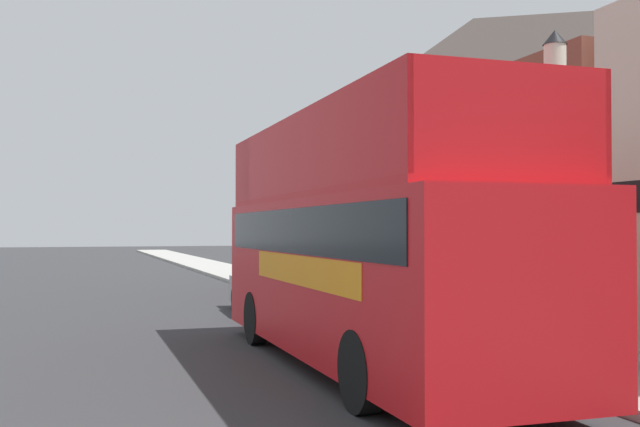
% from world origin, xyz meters
% --- Properties ---
extents(ground_plane, '(144.00, 144.00, 0.00)m').
position_xyz_m(ground_plane, '(0.00, 21.00, 0.00)').
color(ground_plane, '#333335').
extents(sidewalk, '(2.85, 108.00, 0.14)m').
position_xyz_m(sidewalk, '(7.20, 18.00, 0.07)').
color(sidewalk, '#ADAAA3').
rests_on(sidewalk, ground_plane).
extents(brick_terrace_rear, '(6.00, 18.27, 8.95)m').
position_xyz_m(brick_terrace_rear, '(11.63, 16.51, 4.47)').
color(brick_terrace_rear, brown).
rests_on(brick_terrace_rear, ground_plane).
extents(tour_bus, '(2.62, 9.56, 4.05)m').
position_xyz_m(tour_bus, '(4.04, 7.04, 1.78)').
color(tour_bus, red).
rests_on(tour_bus, ground_plane).
extents(parked_car_ahead_of_bus, '(1.99, 4.49, 1.37)m').
position_xyz_m(parked_car_ahead_of_bus, '(4.64, 14.78, 0.65)').
color(parked_car_ahead_of_bus, '#9E9EA3').
rests_on(parked_car_ahead_of_bus, ground_plane).
extents(pedestrian_second, '(0.47, 0.26, 1.79)m').
position_xyz_m(pedestrian_second, '(6.99, 4.82, 1.22)').
color(pedestrian_second, '#232328').
rests_on(pedestrian_second, sidewalk).
extents(pedestrian_third, '(0.48, 0.26, 1.82)m').
position_xyz_m(pedestrian_third, '(7.95, 6.67, 1.24)').
color(pedestrian_third, '#232328').
rests_on(pedestrian_third, sidewalk).
extents(lamp_post_nearest, '(0.35, 0.35, 5.02)m').
position_xyz_m(lamp_post_nearest, '(6.19, 4.84, 3.57)').
color(lamp_post_nearest, black).
rests_on(lamp_post_nearest, sidewalk).
extents(lamp_post_second, '(0.35, 0.35, 5.11)m').
position_xyz_m(lamp_post_second, '(6.43, 14.22, 3.63)').
color(lamp_post_second, black).
rests_on(lamp_post_second, sidewalk).
extents(litter_bin, '(0.48, 0.48, 0.97)m').
position_xyz_m(litter_bin, '(7.57, 5.17, 0.66)').
color(litter_bin, black).
rests_on(litter_bin, sidewalk).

